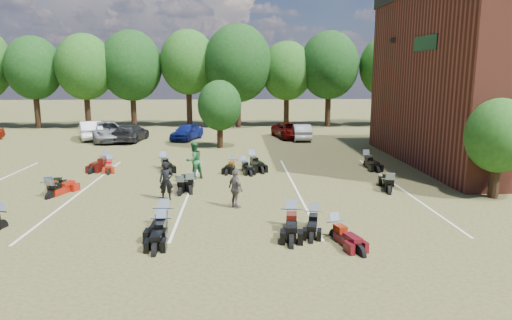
{
  "coord_description": "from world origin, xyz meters",
  "views": [
    {
      "loc": [
        -0.81,
        -18.0,
        5.37
      ],
      "look_at": [
        0.16,
        4.0,
        1.2
      ],
      "focal_mm": 32.0,
      "sensor_mm": 36.0,
      "label": 1
    }
  ],
  "objects": [
    {
      "name": "person_green",
      "position": [
        -3.0,
        5.22,
        0.98
      ],
      "size": [
        1.2,
        1.17,
        1.95
      ],
      "primitive_type": "imported",
      "rotation": [
        0.0,
        0.0,
        3.83
      ],
      "color": "#246133",
      "rests_on": "ground"
    },
    {
      "name": "motorcycle_10",
      "position": [
        -2.94,
        2.33,
        0.0
      ],
      "size": [
        1.37,
        2.58,
        1.37
      ],
      "primitive_type": null,
      "rotation": [
        0.0,
        0.0,
        3.39
      ],
      "color": "black",
      "rests_on": "ground"
    },
    {
      "name": "motorcycle_16",
      "position": [
        -5.02,
        8.08,
        0.0
      ],
      "size": [
        1.53,
        2.5,
        1.33
      ],
      "primitive_type": null,
      "rotation": [
        0.0,
        0.0,
        0.35
      ],
      "color": "black",
      "rests_on": "ground"
    },
    {
      "name": "person_black",
      "position": [
        -3.83,
        1.25,
        0.83
      ],
      "size": [
        0.67,
        0.51,
        1.67
      ],
      "primitive_type": "imported",
      "rotation": [
        0.0,
        0.0,
        0.19
      ],
      "color": "black",
      "rests_on": "ground"
    },
    {
      "name": "ground",
      "position": [
        0.0,
        0.0,
        0.0
      ],
      "size": [
        160.0,
        160.0,
        0.0
      ],
      "primitive_type": "plane",
      "color": "brown",
      "rests_on": "ground"
    },
    {
      "name": "motorcycle_18",
      "position": [
        0.13,
        8.17,
        0.0
      ],
      "size": [
        1.38,
        2.61,
        1.39
      ],
      "primitive_type": null,
      "rotation": [
        0.0,
        0.0,
        0.25
      ],
      "color": "black",
      "rests_on": "ground"
    },
    {
      "name": "car_4",
      "position": [
        -4.87,
        19.54,
        0.67
      ],
      "size": [
        2.8,
        4.26,
        1.35
      ],
      "primitive_type": "imported",
      "rotation": [
        0.0,
        0.0,
        -0.33
      ],
      "color": "navy",
      "rests_on": "ground"
    },
    {
      "name": "motorcycle_11",
      "position": [
        -3.35,
        2.08,
        0.0
      ],
      "size": [
        0.91,
        2.33,
        1.27
      ],
      "primitive_type": null,
      "rotation": [
        0.0,
        0.0,
        3.06
      ],
      "color": "black",
      "rests_on": "ground"
    },
    {
      "name": "car_1",
      "position": [
        -12.89,
        20.11,
        0.78
      ],
      "size": [
        3.27,
        4.98,
        1.55
      ],
      "primitive_type": "imported",
      "rotation": [
        0.0,
        0.0,
        3.52
      ],
      "color": "silver",
      "rests_on": "ground"
    },
    {
      "name": "motorcycle_15",
      "position": [
        -8.08,
        8.0,
        0.0
      ],
      "size": [
        1.07,
        2.15,
        1.15
      ],
      "primitive_type": null,
      "rotation": [
        0.0,
        0.0,
        0.21
      ],
      "color": "#9D1F0B",
      "rests_on": "ground"
    },
    {
      "name": "car_2",
      "position": [
        -11.23,
        19.05,
        0.78
      ],
      "size": [
        4.73,
        6.2,
        1.56
      ],
      "primitive_type": "imported",
      "rotation": [
        0.0,
        0.0,
        0.44
      ],
      "color": "gray",
      "rests_on": "ground"
    },
    {
      "name": "young_tree_midfield",
      "position": [
        -2.0,
        15.5,
        3.09
      ],
      "size": [
        3.2,
        3.2,
        4.7
      ],
      "color": "black",
      "rests_on": "ground"
    },
    {
      "name": "motorcycle_6",
      "position": [
        2.45,
        -3.73,
        0.0
      ],
      "size": [
        1.25,
        2.22,
        1.18
      ],
      "primitive_type": null,
      "rotation": [
        0.0,
        0.0,
        0.29
      ],
      "color": "#4E0B11",
      "rests_on": "ground"
    },
    {
      "name": "motorcycle_4",
      "position": [
        1.93,
        -2.54,
        0.0
      ],
      "size": [
        1.07,
        2.15,
        1.15
      ],
      "primitive_type": null,
      "rotation": [
        0.0,
        0.0,
        -0.21
      ],
      "color": "black",
      "rests_on": "ground"
    },
    {
      "name": "motorcycle_2",
      "position": [
        -3.42,
        -2.29,
        0.0
      ],
      "size": [
        0.83,
        2.44,
        1.35
      ],
      "primitive_type": null,
      "rotation": [
        0.0,
        0.0,
        -0.02
      ],
      "color": "black",
      "rests_on": "ground"
    },
    {
      "name": "motorcycle_5",
      "position": [
        1.13,
        -2.59,
        0.0
      ],
      "size": [
        1.07,
        2.54,
        1.37
      ],
      "primitive_type": null,
      "rotation": [
        0.0,
        0.0,
        -0.12
      ],
      "color": "black",
      "rests_on": "ground"
    },
    {
      "name": "motorcycle_1",
      "position": [
        -9.14,
        -2.33,
        0.0
      ],
      "size": [
        1.29,
        2.48,
        1.32
      ],
      "primitive_type": null,
      "rotation": [
        0.0,
        0.0,
        -0.24
      ],
      "color": "black",
      "rests_on": "ground"
    },
    {
      "name": "motorcycle_8",
      "position": [
        -9.05,
        1.91,
        0.0
      ],
      "size": [
        1.13,
        2.53,
        1.36
      ],
      "primitive_type": null,
      "rotation": [
        0.0,
        0.0,
        3.29
      ],
      "color": "black",
      "rests_on": "ground"
    },
    {
      "name": "person_grey",
      "position": [
        -0.85,
        -0.09,
        0.79
      ],
      "size": [
        0.83,
        0.99,
        1.58
      ],
      "primitive_type": "imported",
      "rotation": [
        0.0,
        0.0,
        2.15
      ],
      "color": "#564F4A",
      "rests_on": "ground"
    },
    {
      "name": "car_7",
      "position": [
        12.51,
        18.78,
        0.71
      ],
      "size": [
        2.56,
        5.11,
        1.42
      ],
      "primitive_type": "imported",
      "rotation": [
        0.0,
        0.0,
        3.02
      ],
      "color": "#37363B",
      "rests_on": "ground"
    },
    {
      "name": "tree_line",
      "position": [
        -1.0,
        29.0,
        6.31
      ],
      "size": [
        56.0,
        6.0,
        9.79
      ],
      "color": "black",
      "rests_on": "ground"
    },
    {
      "name": "car_6",
      "position": [
        3.73,
        20.25,
        0.65
      ],
      "size": [
        3.04,
        5.03,
        1.31
      ],
      "primitive_type": "imported",
      "rotation": [
        0.0,
        0.0,
        0.2
      ],
      "color": "#510504",
      "rests_on": "ground"
    },
    {
      "name": "motorcycle_20",
      "position": [
        6.87,
        8.08,
        0.0
      ],
      "size": [
        0.93,
        2.45,
        1.34
      ],
      "primitive_type": null,
      "rotation": [
        0.0,
        0.0,
        0.07
      ],
      "color": "black",
      "rests_on": "ground"
    },
    {
      "name": "young_tree_near_building",
      "position": [
        10.5,
        1.0,
        2.75
      ],
      "size": [
        2.8,
        2.8,
        4.16
      ],
      "color": "black",
      "rests_on": "ground"
    },
    {
      "name": "car_5",
      "position": [
        4.58,
        19.22,
        0.65
      ],
      "size": [
        1.52,
        4.0,
        1.3
      ],
      "primitive_type": "imported",
      "rotation": [
        0.0,
        0.0,
        3.11
      ],
      "color": "#B1B2AD",
      "rests_on": "ground"
    },
    {
      "name": "motorcycle_3",
      "position": [
        -3.35,
        -3.24,
        0.0
      ],
      "size": [
        0.76,
        2.22,
        1.23
      ],
      "primitive_type": null,
      "rotation": [
        0.0,
        0.0,
        0.03
      ],
      "color": "black",
      "rests_on": "ground"
    },
    {
      "name": "car_3",
      "position": [
        -9.35,
        18.97,
        0.7
      ],
      "size": [
        2.44,
        5.02,
        1.41
      ],
      "primitive_type": "imported",
      "rotation": [
        0.0,
        0.0,
        3.04
      ],
      "color": "black",
      "rests_on": "ground"
    },
    {
      "name": "motorcycle_13",
      "position": [
        6.16,
        1.89,
        0.0
      ],
      "size": [
        1.3,
        2.56,
        1.36
      ],
      "primitive_type": null,
      "rotation": [
        0.0,
        0.0,
        2.92
      ],
      "color": "black",
      "rests_on": "ground"
    },
    {
      "name": "motorcycle_14",
      "position": [
        -8.47,
        8.46,
        0.0
      ],
      "size": [
        1.14,
        2.46,
        1.32
      ],
      "primitive_type": null,
      "rotation": [
        0.0,
        0.0,
        -0.17
      ],
      "color": "#3D0B08",
      "rests_on": "ground"
    },
    {
      "name": "motorcycle_7",
      "position": [
        -8.98,
        1.75,
        0.0
      ],
      "size": [
        1.37,
        2.28,
        1.21
      ],
      "primitive_type": null,
      "rotation": [
        0.0,
        0.0,
        2.8
      ],
      "color": "maroon",
      "rests_on": "ground"
    },
    {
      "name": "motorcycle_19",
      "position": [
        -0.39,
        7.25,
        0.0
      ],
      "size": [
        1.09,
        2.12,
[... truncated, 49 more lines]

